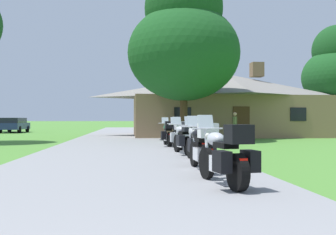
{
  "coord_description": "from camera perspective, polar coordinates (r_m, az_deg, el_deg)",
  "views": [
    {
      "loc": [
        0.17,
        -1.02,
        1.27
      ],
      "look_at": [
        2.45,
        22.17,
        1.37
      ],
      "focal_mm": 42.41,
      "sensor_mm": 36.0,
      "label": 1
    }
  ],
  "objects": [
    {
      "name": "motorcycle_green_farthest_in_row",
      "position": [
        17.87,
        0.01,
        -2.36
      ],
      "size": [
        0.75,
        2.08,
        1.3
      ],
      "rotation": [
        0.0,
        0.0,
        0.04
      ],
      "color": "black",
      "rests_on": "asphalt_driveway"
    },
    {
      "name": "motorcycle_silver_third_in_row",
      "position": [
        11.32,
        4.35,
        -3.59
      ],
      "size": [
        0.81,
        2.08,
        1.3
      ],
      "rotation": [
        0.0,
        0.0,
        0.08
      ],
      "color": "black",
      "rests_on": "asphalt_driveway"
    },
    {
      "name": "motorcycle_silver_nearest_to_camera",
      "position": [
        7.19,
        8.34,
        -5.51
      ],
      "size": [
        0.95,
        2.07,
        1.3
      ],
      "rotation": [
        0.0,
        0.0,
        0.17
      ],
      "color": "black",
      "rests_on": "asphalt_driveway"
    },
    {
      "name": "motorcycle_black_second_in_row",
      "position": [
        9.34,
        4.87,
        -4.23
      ],
      "size": [
        0.66,
        2.08,
        1.3
      ],
      "rotation": [
        0.0,
        0.0,
        0.04
      ],
      "color": "black",
      "rests_on": "asphalt_driveway"
    },
    {
      "name": "ground_plane",
      "position": [
        21.05,
        -6.09,
        -3.7
      ],
      "size": [
        500.0,
        500.0,
        0.0
      ],
      "primitive_type": "plane",
      "color": "#4C8433"
    },
    {
      "name": "stone_lodge",
      "position": [
        30.52,
        8.22,
        1.94
      ],
      "size": [
        14.62,
        9.19,
        5.62
      ],
      "color": "#896B4C",
      "rests_on": "ground"
    },
    {
      "name": "tree_right_of_lodge",
      "position": [
        35.54,
        23.03,
        6.41
      ],
      "size": [
        5.51,
        5.51,
        8.99
      ],
      "color": "#422D19",
      "rests_on": "ground"
    },
    {
      "name": "tree_by_lodge_front",
      "position": [
        23.43,
        2.27,
        11.08
      ],
      "size": [
        6.49,
        6.49,
        10.13
      ],
      "color": "#422D19",
      "rests_on": "ground"
    },
    {
      "name": "motorcycle_black_fifth_in_row",
      "position": [
        15.96,
        1.46,
        -2.62
      ],
      "size": [
        0.74,
        2.08,
        1.3
      ],
      "rotation": [
        0.0,
        0.0,
        0.03
      ],
      "color": "black",
      "rests_on": "asphalt_driveway"
    },
    {
      "name": "motorcycle_silver_fourth_in_row",
      "position": [
        13.69,
        2.37,
        -3.01
      ],
      "size": [
        0.91,
        2.08,
        1.3
      ],
      "rotation": [
        0.0,
        0.0,
        0.14
      ],
      "color": "black",
      "rests_on": "asphalt_driveway"
    },
    {
      "name": "bystander_olive_shirt_near_lodge",
      "position": [
        22.61,
        9.59,
        -1.1
      ],
      "size": [
        0.29,
        0.54,
        1.67
      ],
      "rotation": [
        0.0,
        0.0,
        1.37
      ],
      "color": "#75664C",
      "rests_on": "ground"
    },
    {
      "name": "parked_navy_suv_far_left",
      "position": [
        40.07,
        -21.25,
        -0.93
      ],
      "size": [
        1.92,
        4.6,
        1.4
      ],
      "rotation": [
        0.0,
        0.0,
        -0.0
      ],
      "color": "navy",
      "rests_on": "ground"
    },
    {
      "name": "asphalt_driveway",
      "position": [
        19.06,
        -6.14,
        -3.97
      ],
      "size": [
        6.4,
        80.0,
        0.06
      ],
      "primitive_type": "cube",
      "color": "gray",
      "rests_on": "ground"
    }
  ]
}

